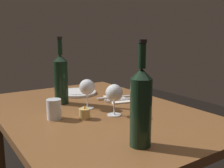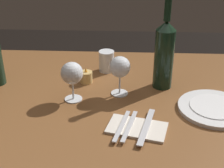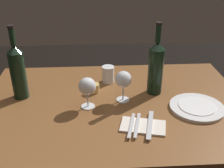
{
  "view_description": "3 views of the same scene",
  "coord_description": "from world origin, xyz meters",
  "px_view_note": "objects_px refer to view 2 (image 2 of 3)",
  "views": [
    {
      "loc": [
        -1.13,
        0.64,
        1.13
      ],
      "look_at": [
        -0.02,
        -0.09,
        0.87
      ],
      "focal_mm": 41.99,
      "sensor_mm": 36.0,
      "label": 1
    },
    {
      "loc": [
        0.07,
        -1.08,
        1.36
      ],
      "look_at": [
        0.01,
        -0.01,
        0.8
      ],
      "focal_mm": 51.93,
      "sensor_mm": 36.0,
      "label": 2
    },
    {
      "loc": [
        -0.09,
        -1.19,
        1.45
      ],
      "look_at": [
        -0.01,
        0.02,
        0.83
      ],
      "focal_mm": 45.37,
      "sensor_mm": 36.0,
      "label": 3
    }
  ],
  "objects_px": {
    "dinner_plate": "(214,108)",
    "fork_inner": "(129,126)",
    "wine_glass_right": "(120,68)",
    "folded_napkin": "(137,128)",
    "fork_outer": "(122,126)",
    "wine_bottle_second": "(164,53)",
    "table_knife": "(146,126)",
    "votive_candle": "(86,77)",
    "wine_glass_left": "(72,74)",
    "water_tumbler": "(106,62)"
  },
  "relations": [
    {
      "from": "fork_outer",
      "to": "table_knife",
      "type": "relative_size",
      "value": 0.85
    },
    {
      "from": "votive_candle",
      "to": "wine_glass_left",
      "type": "bearing_deg",
      "value": -102.66
    },
    {
      "from": "wine_glass_right",
      "to": "wine_glass_left",
      "type": "bearing_deg",
      "value": -163.02
    },
    {
      "from": "dinner_plate",
      "to": "fork_outer",
      "type": "relative_size",
      "value": 1.44
    },
    {
      "from": "wine_bottle_second",
      "to": "dinner_plate",
      "type": "relative_size",
      "value": 1.45
    },
    {
      "from": "dinner_plate",
      "to": "table_knife",
      "type": "xyz_separation_m",
      "value": [
        -0.25,
        -0.13,
        0.0
      ]
    },
    {
      "from": "wine_glass_left",
      "to": "folded_napkin",
      "type": "distance_m",
      "value": 0.31
    },
    {
      "from": "wine_glass_left",
      "to": "folded_napkin",
      "type": "bearing_deg",
      "value": -37.07
    },
    {
      "from": "dinner_plate",
      "to": "table_knife",
      "type": "distance_m",
      "value": 0.28
    },
    {
      "from": "fork_inner",
      "to": "table_knife",
      "type": "bearing_deg",
      "value": 0.0
    },
    {
      "from": "fork_inner",
      "to": "fork_outer",
      "type": "distance_m",
      "value": 0.03
    },
    {
      "from": "wine_glass_right",
      "to": "folded_napkin",
      "type": "bearing_deg",
      "value": -74.62
    },
    {
      "from": "votive_candle",
      "to": "fork_inner",
      "type": "xyz_separation_m",
      "value": [
        0.18,
        -0.32,
        -0.01
      ]
    },
    {
      "from": "wine_glass_left",
      "to": "folded_napkin",
      "type": "relative_size",
      "value": 0.72
    },
    {
      "from": "wine_bottle_second",
      "to": "water_tumbler",
      "type": "distance_m",
      "value": 0.29
    },
    {
      "from": "wine_glass_left",
      "to": "table_knife",
      "type": "relative_size",
      "value": 0.73
    },
    {
      "from": "water_tumbler",
      "to": "fork_outer",
      "type": "height_order",
      "value": "water_tumbler"
    },
    {
      "from": "wine_bottle_second",
      "to": "votive_candle",
      "type": "height_order",
      "value": "wine_bottle_second"
    },
    {
      "from": "wine_bottle_second",
      "to": "folded_napkin",
      "type": "distance_m",
      "value": 0.35
    },
    {
      "from": "water_tumbler",
      "to": "dinner_plate",
      "type": "xyz_separation_m",
      "value": [
        0.4,
        -0.31,
        -0.03
      ]
    },
    {
      "from": "dinner_plate",
      "to": "fork_outer",
      "type": "xyz_separation_m",
      "value": [
        -0.33,
        -0.13,
        0.0
      ]
    },
    {
      "from": "wine_glass_left",
      "to": "water_tumbler",
      "type": "relative_size",
      "value": 1.64
    },
    {
      "from": "votive_candle",
      "to": "fork_outer",
      "type": "height_order",
      "value": "votive_candle"
    },
    {
      "from": "fork_outer",
      "to": "dinner_plate",
      "type": "bearing_deg",
      "value": 21.63
    },
    {
      "from": "wine_glass_right",
      "to": "wine_bottle_second",
      "type": "bearing_deg",
      "value": 22.83
    },
    {
      "from": "wine_glass_right",
      "to": "table_knife",
      "type": "xyz_separation_m",
      "value": [
        0.09,
        -0.23,
        -0.1
      ]
    },
    {
      "from": "wine_bottle_second",
      "to": "fork_outer",
      "type": "relative_size",
      "value": 2.08
    },
    {
      "from": "fork_outer",
      "to": "water_tumbler",
      "type": "bearing_deg",
      "value": 100.03
    },
    {
      "from": "table_knife",
      "to": "wine_glass_right",
      "type": "bearing_deg",
      "value": 112.04
    },
    {
      "from": "wine_bottle_second",
      "to": "water_tumbler",
      "type": "relative_size",
      "value": 4.01
    },
    {
      "from": "wine_glass_left",
      "to": "fork_outer",
      "type": "bearing_deg",
      "value": -43.78
    },
    {
      "from": "wine_glass_left",
      "to": "dinner_plate",
      "type": "distance_m",
      "value": 0.53
    },
    {
      "from": "wine_bottle_second",
      "to": "table_knife",
      "type": "xyz_separation_m",
      "value": [
        -0.08,
        -0.3,
        -0.13
      ]
    },
    {
      "from": "folded_napkin",
      "to": "table_knife",
      "type": "relative_size",
      "value": 1.01
    },
    {
      "from": "dinner_plate",
      "to": "fork_inner",
      "type": "distance_m",
      "value": 0.33
    },
    {
      "from": "votive_candle",
      "to": "table_knife",
      "type": "relative_size",
      "value": 0.32
    },
    {
      "from": "water_tumbler",
      "to": "fork_outer",
      "type": "xyz_separation_m",
      "value": [
        0.08,
        -0.44,
        -0.03
      ]
    },
    {
      "from": "wine_bottle_second",
      "to": "fork_inner",
      "type": "relative_size",
      "value": 2.08
    },
    {
      "from": "wine_glass_right",
      "to": "fork_outer",
      "type": "relative_size",
      "value": 0.87
    },
    {
      "from": "wine_glass_right",
      "to": "fork_inner",
      "type": "distance_m",
      "value": 0.26
    },
    {
      "from": "wine_glass_right",
      "to": "votive_candle",
      "type": "relative_size",
      "value": 2.33
    },
    {
      "from": "fork_outer",
      "to": "votive_candle",
      "type": "bearing_deg",
      "value": 115.65
    },
    {
      "from": "water_tumbler",
      "to": "dinner_plate",
      "type": "bearing_deg",
      "value": -37.35
    },
    {
      "from": "folded_napkin",
      "to": "fork_outer",
      "type": "relative_size",
      "value": 1.18
    },
    {
      "from": "wine_glass_left",
      "to": "fork_outer",
      "type": "relative_size",
      "value": 0.85
    },
    {
      "from": "dinner_plate",
      "to": "water_tumbler",
      "type": "bearing_deg",
      "value": 142.65
    },
    {
      "from": "wine_bottle_second",
      "to": "folded_napkin",
      "type": "height_order",
      "value": "wine_bottle_second"
    },
    {
      "from": "wine_glass_right",
      "to": "wine_bottle_second",
      "type": "distance_m",
      "value": 0.19
    },
    {
      "from": "fork_outer",
      "to": "table_knife",
      "type": "bearing_deg",
      "value": 0.0
    },
    {
      "from": "water_tumbler",
      "to": "fork_inner",
      "type": "height_order",
      "value": "water_tumbler"
    }
  ]
}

